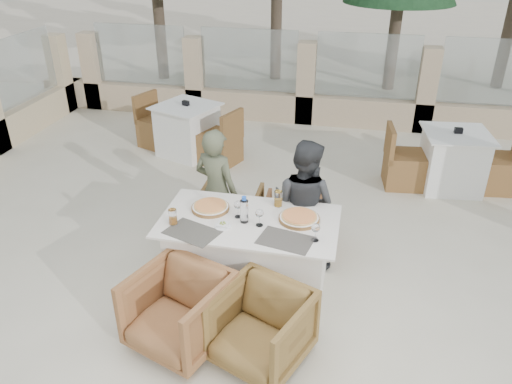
% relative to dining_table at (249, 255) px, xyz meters
% --- Properties ---
extents(ground, '(80.00, 80.00, 0.00)m').
position_rel_dining_table_xyz_m(ground, '(-0.06, -0.08, -0.39)').
color(ground, beige).
rests_on(ground, ground).
extents(sand_patch, '(30.00, 16.00, 0.01)m').
position_rel_dining_table_xyz_m(sand_patch, '(-0.06, 13.92, -0.38)').
color(sand_patch, beige).
rests_on(sand_patch, ground).
extents(perimeter_wall_far, '(10.00, 0.34, 1.60)m').
position_rel_dining_table_xyz_m(perimeter_wall_far, '(-0.06, 4.72, 0.42)').
color(perimeter_wall_far, '#C5AD8B').
rests_on(perimeter_wall_far, ground).
extents(dining_table, '(1.60, 0.90, 0.77)m').
position_rel_dining_table_xyz_m(dining_table, '(0.00, 0.00, 0.00)').
color(dining_table, silver).
rests_on(dining_table, ground).
extents(placemat_near_left, '(0.52, 0.43, 0.00)m').
position_rel_dining_table_xyz_m(placemat_near_left, '(-0.44, -0.30, 0.39)').
color(placemat_near_left, '#4E4B43').
rests_on(placemat_near_left, dining_table).
extents(placemat_near_right, '(0.50, 0.39, 0.00)m').
position_rel_dining_table_xyz_m(placemat_near_right, '(0.37, -0.25, 0.39)').
color(placemat_near_right, '#504B44').
rests_on(placemat_near_right, dining_table).
extents(pizza_left, '(0.44, 0.44, 0.05)m').
position_rel_dining_table_xyz_m(pizza_left, '(-0.40, 0.12, 0.41)').
color(pizza_left, '#D74E1D').
rests_on(pizza_left, dining_table).
extents(pizza_right, '(0.46, 0.46, 0.05)m').
position_rel_dining_table_xyz_m(pizza_right, '(0.44, 0.09, 0.41)').
color(pizza_right, '#E24A1E').
rests_on(pizza_right, dining_table).
extents(water_bottle, '(0.10, 0.10, 0.25)m').
position_rel_dining_table_xyz_m(water_bottle, '(-0.04, -0.03, 0.51)').
color(water_bottle, '#C0DDFC').
rests_on(water_bottle, dining_table).
extents(wine_glass_centre, '(0.10, 0.10, 0.18)m').
position_rel_dining_table_xyz_m(wine_glass_centre, '(-0.11, 0.04, 0.48)').
color(wine_glass_centre, silver).
rests_on(wine_glass_centre, dining_table).
extents(wine_glass_near, '(0.10, 0.10, 0.18)m').
position_rel_dining_table_xyz_m(wine_glass_near, '(0.11, -0.07, 0.48)').
color(wine_glass_near, white).
rests_on(wine_glass_near, dining_table).
extents(wine_glass_corner, '(0.08, 0.08, 0.18)m').
position_rel_dining_table_xyz_m(wine_glass_corner, '(0.61, -0.20, 0.48)').
color(wine_glass_corner, white).
rests_on(wine_glass_corner, dining_table).
extents(beer_glass_left, '(0.09, 0.09, 0.15)m').
position_rel_dining_table_xyz_m(beer_glass_left, '(-0.64, -0.20, 0.46)').
color(beer_glass_left, orange).
rests_on(beer_glass_left, dining_table).
extents(beer_glass_right, '(0.09, 0.09, 0.15)m').
position_rel_dining_table_xyz_m(beer_glass_right, '(0.21, 0.31, 0.46)').
color(beer_glass_right, orange).
rests_on(beer_glass_right, dining_table).
extents(olive_dish, '(0.11, 0.11, 0.04)m').
position_rel_dining_table_xyz_m(olive_dish, '(-0.20, -0.15, 0.41)').
color(olive_dish, white).
rests_on(olive_dish, dining_table).
extents(armchair_far_left, '(0.66, 0.68, 0.61)m').
position_rel_dining_table_xyz_m(armchair_far_left, '(-0.40, 0.80, -0.08)').
color(armchair_far_left, olive).
rests_on(armchair_far_left, ground).
extents(armchair_far_right, '(0.64, 0.66, 0.57)m').
position_rel_dining_table_xyz_m(armchair_far_right, '(0.30, 0.79, -0.10)').
color(armchair_far_right, brown).
rests_on(armchair_far_right, ground).
extents(armchair_near_left, '(0.93, 0.94, 0.67)m').
position_rel_dining_table_xyz_m(armchair_near_left, '(-0.41, -0.81, -0.05)').
color(armchair_near_left, '#915D34').
rests_on(armchair_near_left, ground).
extents(armchair_near_right, '(0.90, 0.91, 0.64)m').
position_rel_dining_table_xyz_m(armchair_near_right, '(0.28, -0.84, -0.07)').
color(armchair_near_right, brown).
rests_on(armchair_near_right, ground).
extents(diner_left, '(0.57, 0.46, 1.35)m').
position_rel_dining_table_xyz_m(diner_left, '(-0.49, 0.65, 0.29)').
color(diner_left, '#555B42').
rests_on(diner_left, ground).
extents(diner_right, '(0.80, 0.72, 1.36)m').
position_rel_dining_table_xyz_m(diner_right, '(0.43, 0.54, 0.30)').
color(diner_right, '#35373A').
rests_on(diner_right, ground).
extents(bg_table_a, '(1.83, 1.35, 0.77)m').
position_rel_dining_table_xyz_m(bg_table_a, '(-1.62, 2.95, 0.00)').
color(bg_table_a, white).
rests_on(bg_table_a, ground).
extents(bg_table_b, '(1.72, 0.99, 0.77)m').
position_rel_dining_table_xyz_m(bg_table_b, '(2.14, 2.62, 0.00)').
color(bg_table_b, white).
rests_on(bg_table_b, ground).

